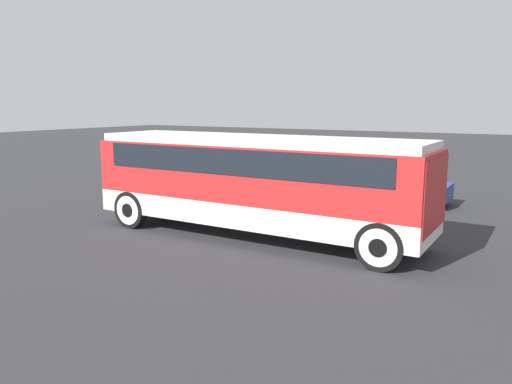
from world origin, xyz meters
The scene contains 4 objects.
ground_plane centered at (0.00, 0.00, 0.00)m, with size 120.00×120.00×0.00m, color #2D2D30.
tour_bus centered at (0.10, 0.00, 1.78)m, with size 10.01×2.65×2.93m.
parked_car_near centered at (1.81, 7.21, 0.69)m, with size 4.44×1.88×1.41m.
parked_car_mid centered at (-4.54, 7.81, 0.72)m, with size 4.36×1.93×1.46m.
Camera 1 is at (7.39, -12.18, 3.82)m, focal length 35.00 mm.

